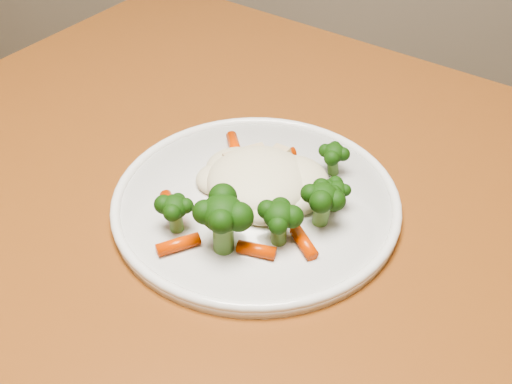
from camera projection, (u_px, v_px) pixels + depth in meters
dining_table at (334, 313)px, 0.68m from camera, size 1.32×1.13×0.75m
plate at (256, 203)px, 0.64m from camera, size 0.28×0.28×0.01m
meal at (260, 189)px, 0.61m from camera, size 0.19×0.20×0.05m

